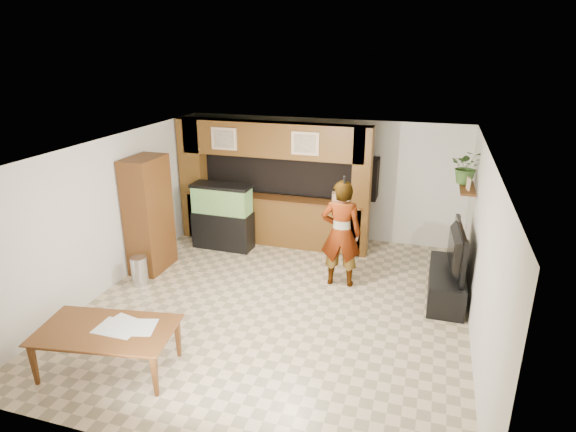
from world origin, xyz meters
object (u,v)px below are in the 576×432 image
(television, at_px, (450,249))
(dining_table, at_px, (108,351))
(aquarium, at_px, (223,217))
(person, at_px, (341,234))
(pantry_cabinet, at_px, (149,215))

(television, relative_size, dining_table, 0.77)
(aquarium, relative_size, television, 1.02)
(aquarium, xyz_separation_m, television, (4.47, -0.90, 0.23))
(aquarium, xyz_separation_m, person, (2.66, -0.91, 0.29))
(aquarium, bearing_deg, person, -17.69)
(television, xyz_separation_m, dining_table, (-4.21, -3.31, -0.59))
(pantry_cabinet, bearing_deg, aquarium, 56.21)
(aquarium, xyz_separation_m, dining_table, (0.26, -4.22, -0.36))
(dining_table, bearing_deg, aquarium, 84.27)
(pantry_cabinet, height_order, dining_table, pantry_cabinet)
(pantry_cabinet, distance_m, television, 5.37)
(television, distance_m, person, 1.82)
(pantry_cabinet, bearing_deg, person, 6.47)
(pantry_cabinet, xyz_separation_m, aquarium, (0.88, 1.31, -0.41))
(person, bearing_deg, aquarium, -24.03)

